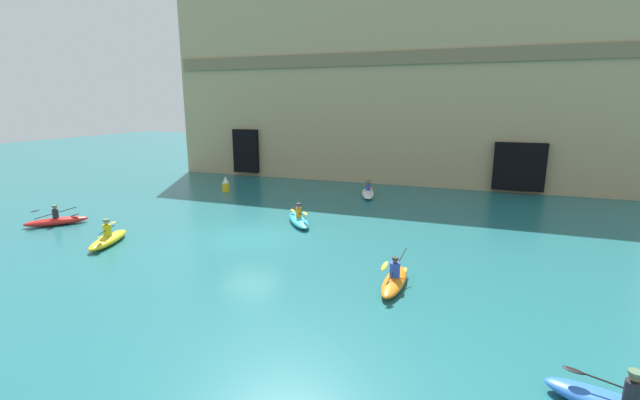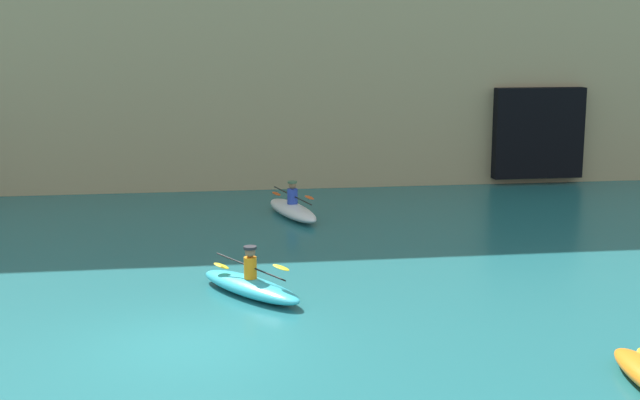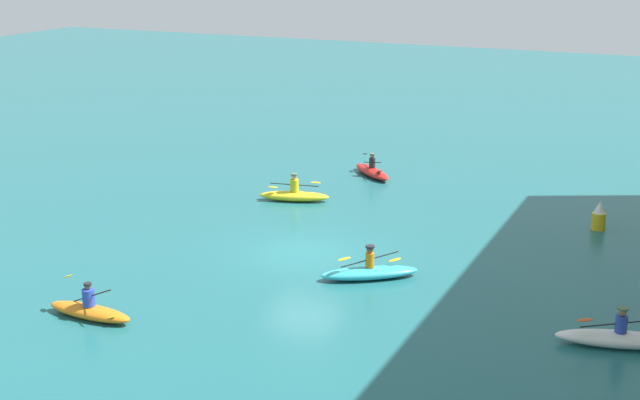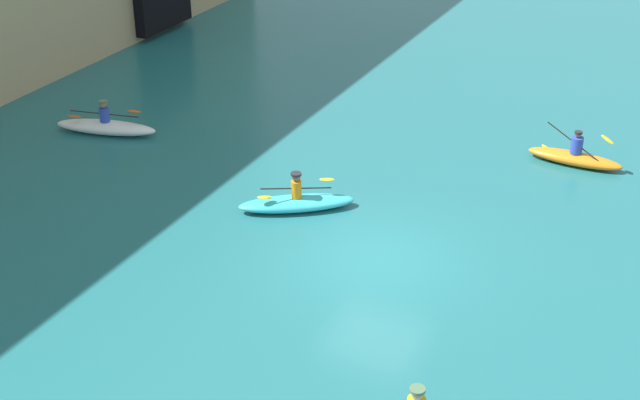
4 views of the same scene
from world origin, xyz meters
The scene contains 4 objects.
ground_plane centered at (0.00, 0.00, 0.00)m, with size 120.00×120.00×0.00m, color #1E6066.
kayak_orange centered at (7.53, -3.19, 0.24)m, with size 0.74×2.81×1.18m.
kayak_white centered at (3.11, 10.84, 0.25)m, with size 1.62×3.46×1.13m.
kayak_cyan centered at (1.32, 2.97, 0.23)m, with size 2.48×3.07×1.11m.
Camera 4 is at (-17.43, -7.06, 11.69)m, focal length 50.00 mm.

